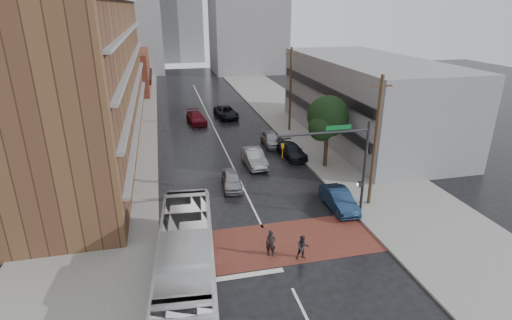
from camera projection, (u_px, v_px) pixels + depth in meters
ground at (273, 248)px, 25.34m from camera, size 160.00×160.00×0.00m
crosswalk at (270, 244)px, 25.79m from camera, size 14.00×5.00×0.02m
sidewalk_west at (117, 140)px, 45.52m from camera, size 9.00×90.00×0.15m
sidewalk_east at (307, 127)px, 50.47m from camera, size 9.00×90.00×0.15m
apartment_block at (71, 10)px, 39.05m from camera, size 10.00×44.00×28.00m
storefront_west at (126, 72)px, 70.50m from camera, size 8.00×16.00×7.00m
building_east at (366, 99)px, 45.41m from camera, size 11.00×26.00×9.00m
distant_tower_center at (179, 15)px, 107.21m from camera, size 12.00×10.00×24.00m
street_tree at (328, 119)px, 36.38m from camera, size 4.20×4.10×6.90m
signal_mast at (346, 157)px, 27.15m from camera, size 6.50×0.30×7.20m
utility_pole_near at (375, 142)px, 29.00m from camera, size 1.60×0.26×10.00m
utility_pole_far at (290, 89)px, 47.15m from camera, size 1.60×0.26×10.00m
transit_bus at (186, 261)px, 21.19m from camera, size 3.95×12.54×3.44m
pedestrian_a at (271, 243)px, 24.29m from camera, size 0.74×0.63×1.71m
pedestrian_b at (303, 248)px, 24.00m from camera, size 0.81×0.66×1.57m
car_travel_a at (232, 180)px, 33.56m from camera, size 1.95×4.14×1.37m
car_travel_b at (254, 158)px, 38.22m from camera, size 1.86×4.89×1.59m
car_travel_c at (196, 118)px, 52.15m from camera, size 2.67×5.17×1.43m
suv_travel at (226, 112)px, 54.70m from camera, size 3.11×5.69×1.51m
car_parked_near at (339, 199)px, 30.05m from camera, size 1.63×4.56×1.50m
car_parked_mid at (292, 151)px, 40.37m from camera, size 2.33×4.79×1.34m
car_parked_far at (271, 139)px, 43.77m from camera, size 1.87×4.42×1.49m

